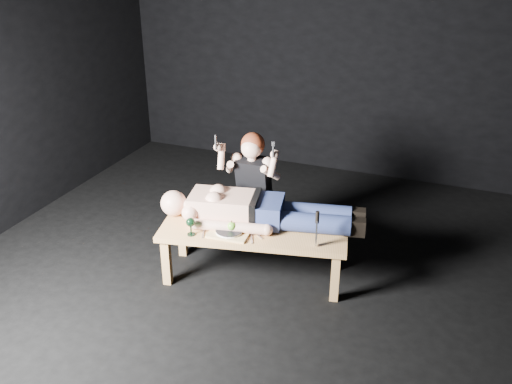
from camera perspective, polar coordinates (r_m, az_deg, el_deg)
ground at (r=4.74m, az=-0.21°, el=-8.58°), size 5.00×5.00×0.00m
back_wall at (r=6.42m, az=8.37°, el=14.86°), size 5.00×0.00×5.00m
table at (r=4.63m, az=-0.23°, el=-6.12°), size 1.58×0.86×0.45m
lying_man at (r=4.54m, az=0.59°, el=-1.55°), size 1.63×0.79×0.28m
kneeling_woman at (r=4.95m, az=0.02°, el=0.49°), size 0.62×0.69×1.13m
serving_tray at (r=4.44m, az=-2.73°, el=-4.17°), size 0.33×0.25×0.02m
plate at (r=4.43m, az=-2.74°, el=-3.97°), size 0.23×0.23×0.02m
apple at (r=4.41m, az=-2.48°, el=-3.48°), size 0.07×0.07×0.07m
goblet at (r=4.42m, az=-6.62°, el=-3.49°), size 0.09×0.09×0.15m
fork_flat at (r=4.47m, az=-5.35°, el=-4.15°), size 0.07×0.15×0.01m
knife_flat at (r=4.37m, az=-0.45°, el=-4.72°), size 0.08×0.15×0.01m
spoon_flat at (r=4.42m, az=0.13°, el=-4.34°), size 0.14×0.11×0.01m
carving_knife at (r=4.23m, az=6.17°, el=-3.75°), size 0.05×0.05×0.29m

